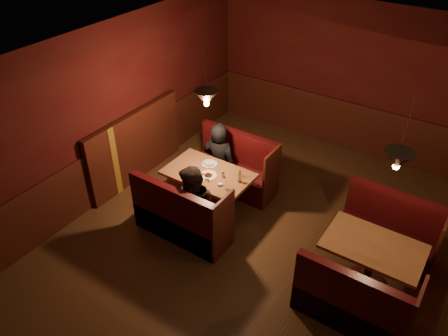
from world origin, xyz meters
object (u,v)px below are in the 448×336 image
Objects in this scene: main_bench_near at (181,220)px; diner_a at (219,148)px; second_table at (371,255)px; main_bench_far at (236,171)px; second_bench_far at (387,235)px; main_table at (209,182)px; diner_b at (193,196)px; second_bench_near at (351,306)px.

diner_a is (-0.22, 1.38, 0.49)m from main_bench_near.
main_bench_near is at bearing -165.50° from second_table.
main_bench_far is 2.71m from second_bench_far.
main_table is 0.87× the size of diner_b.
diner_a is at bearing -139.58° from main_bench_far.
main_bench_near is at bearing -128.84° from diner_b.
main_table is 0.91× the size of main_bench_near.
second_table is at bearing 92.20° from second_bench_near.
second_table is (2.68, -0.88, 0.20)m from main_bench_far.
main_bench_far is 0.57m from diner_a.
diner_a is at bearing 109.38° from main_table.
second_bench_far is 1.00× the size of second_bench_near.
diner_b reaches higher than main_table.
main_table reaches higher than second_table.
second_table is 0.79× the size of diner_b.
second_bench_far is 0.88× the size of diner_b.
main_bench_far is at bearing 90.00° from main_bench_near.
second_table is 0.78m from second_bench_near.
main_bench_far is 0.93× the size of diner_a.
diner_a reaches higher than second_table.
second_table is at bearing 14.50° from main_bench_near.
main_table is 2.69m from second_table.
main_bench_far is at bearing 177.37° from second_bench_far.
main_table is 0.84× the size of diner_a.
second_bench_far is 2.91m from diner_b.
second_bench_far reaches higher than second_table.
second_table is 0.77× the size of diner_a.
main_bench_near is 3.07m from second_bench_far.
main_bench_near is 1.21× the size of second_table.
diner_b is (-2.55, 0.19, 0.48)m from second_bench_near.
diner_a is 1.03× the size of diner_b.
second_bench_near is at bearing -1.31° from main_bench_near.
diner_a reaches higher than main_bench_near.
main_bench_far is at bearing 107.94° from diner_b.
main_bench_near is 1.09× the size of second_bench_near.
second_bench_near is at bearing 7.39° from diner_b.
diner_a is at bearing 99.24° from main_bench_near.
main_bench_far is 0.95× the size of diner_b.
main_table is 0.72m from diner_b.
main_bench_near reaches higher than main_table.
diner_a is at bearing -178.69° from second_bench_far.
main_bench_far is 1.09× the size of second_bench_far.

